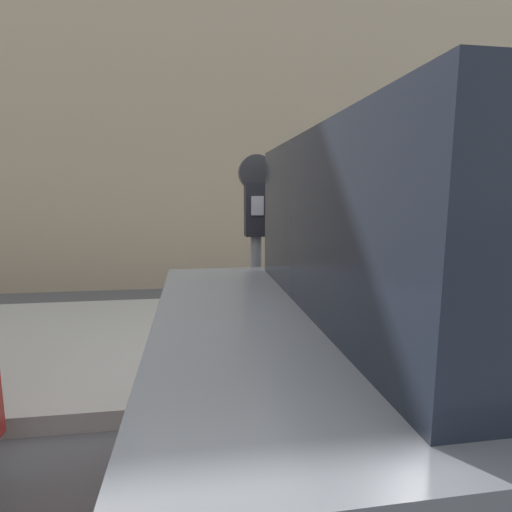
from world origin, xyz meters
TOP-DOWN VIEW (x-y plane):
  - ground_plane at (0.00, 0.00)m, footprint 60.00×60.00m
  - sidewalk at (0.00, 2.20)m, footprint 24.00×2.80m
  - building_facade at (0.00, 4.91)m, footprint 24.00×0.30m
  - parking_meter at (-0.28, 0.98)m, footprint 0.23×0.13m

SIDE VIEW (x-z plane):
  - ground_plane at x=0.00m, z-range 0.00..0.00m
  - sidewalk at x=0.00m, z-range 0.00..0.14m
  - parking_meter at x=-0.28m, z-range 0.43..2.06m
  - building_facade at x=0.00m, z-range 0.00..6.80m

